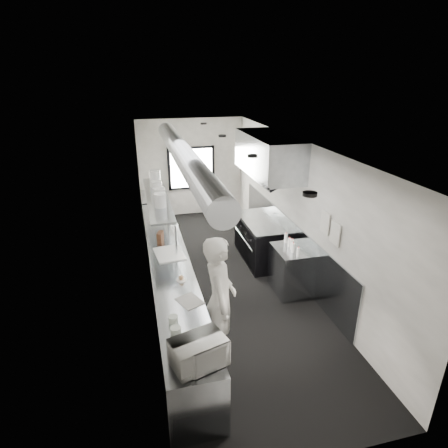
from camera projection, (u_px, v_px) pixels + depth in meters
floor at (225, 279)px, 7.69m from camera, size 3.00×8.00×0.01m
ceiling at (225, 143)px, 6.63m from camera, size 3.00×8.00×0.01m
wall_back at (191, 168)px, 10.75m from camera, size 3.00×0.02×2.80m
wall_front at (325, 362)px, 3.57m from camera, size 3.00×0.02×2.80m
wall_left at (145, 223)px, 6.83m from camera, size 0.02×8.00×2.80m
wall_right at (297, 210)px, 7.49m from camera, size 0.02×8.00×2.80m
wall_cladding at (287, 242)px, 8.08m from camera, size 0.03×5.50×1.10m
hvac_duct at (183, 155)px, 6.93m from camera, size 0.40×6.40×0.40m
service_window at (191, 168)px, 10.72m from camera, size 1.36×0.05×1.25m
exhaust_hood at (268, 155)px, 7.66m from camera, size 0.81×2.20×0.88m
prep_counter at (170, 280)px, 6.82m from camera, size 0.70×6.00×0.90m
pass_shelf at (158, 198)px, 7.74m from camera, size 0.45×3.00×0.68m
range at (262, 240)px, 8.37m from camera, size 0.88×1.60×0.94m
bottle_station at (291, 270)px, 7.15m from camera, size 0.65×0.80×0.90m
far_work_table at (156, 211)px, 10.14m from camera, size 0.70×1.20×0.90m
notice_sheet_a at (325, 223)px, 6.33m from camera, size 0.02×0.28×0.38m
notice_sheet_b at (335, 233)px, 6.04m from camera, size 0.02×0.28×0.38m
line_cook at (220, 300)px, 5.28m from camera, size 0.58×0.78×1.96m
microwave at (198, 352)px, 4.18m from camera, size 0.66×0.57×0.33m
deli_tub_a at (176, 331)px, 4.70m from camera, size 0.17×0.17×0.10m
deli_tub_b at (173, 319)px, 4.92m from camera, size 0.15×0.15×0.09m
newspaper at (190, 301)px, 5.39m from camera, size 0.42×0.46×0.01m
small_plate at (181, 280)px, 5.92m from camera, size 0.19×0.19×0.01m
pastry at (181, 278)px, 5.90m from camera, size 0.08×0.08×0.08m
cutting_board at (169, 253)px, 6.78m from camera, size 0.56×0.70×0.02m
knife_block at (160, 237)px, 7.21m from camera, size 0.15×0.22×0.21m
plate_stack_a at (160, 200)px, 7.11m from camera, size 0.29×0.29×0.27m
plate_stack_b at (159, 195)px, 7.33m from camera, size 0.30×0.30×0.31m
plate_stack_c at (157, 188)px, 7.77m from camera, size 0.25×0.25×0.30m
plate_stack_d at (155, 178)px, 8.36m from camera, size 0.30×0.30×0.37m
squeeze_bottle_a at (298, 252)px, 6.68m from camera, size 0.06×0.06×0.16m
squeeze_bottle_b at (293, 248)px, 6.82m from camera, size 0.08×0.08×0.18m
squeeze_bottle_c at (292, 244)px, 6.93m from camera, size 0.07×0.07×0.20m
squeeze_bottle_d at (289, 242)px, 7.04m from camera, size 0.08×0.08×0.17m
squeeze_bottle_e at (286, 238)px, 7.20m from camera, size 0.08×0.08×0.19m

